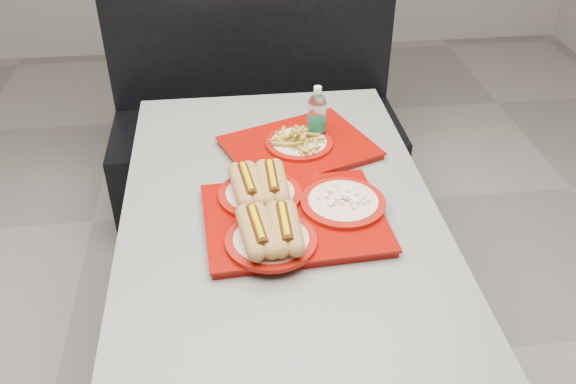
{
  "coord_description": "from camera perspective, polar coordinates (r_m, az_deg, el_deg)",
  "views": [
    {
      "loc": [
        -0.14,
        -1.41,
        1.8
      ],
      "look_at": [
        0.02,
        -0.06,
        0.83
      ],
      "focal_mm": 38.0,
      "sensor_mm": 36.0,
      "label": 1
    }
  ],
  "objects": [
    {
      "name": "tray_near",
      "position": [
        1.67,
        -0.13,
        -1.9
      ],
      "size": [
        0.52,
        0.45,
        0.11
      ],
      "rotation": [
        0.0,
        0.0,
        0.06
      ],
      "color": "#7D0903",
      "rests_on": "diner_table"
    },
    {
      "name": "booth_bench",
      "position": [
        2.87,
        -3.04,
        6.33
      ],
      "size": [
        1.3,
        0.57,
        1.35
      ],
      "color": "black",
      "rests_on": "ground"
    },
    {
      "name": "ground",
      "position": [
        2.29,
        -0.68,
        -16.24
      ],
      "size": [
        6.0,
        6.0,
        0.0
      ],
      "primitive_type": "plane",
      "color": "gray",
      "rests_on": "ground"
    },
    {
      "name": "diner_table",
      "position": [
        1.87,
        -0.8,
        -5.09
      ],
      "size": [
        0.92,
        1.42,
        0.75
      ],
      "color": "black",
      "rests_on": "ground"
    },
    {
      "name": "water_bottle",
      "position": [
        2.02,
        2.72,
        6.89
      ],
      "size": [
        0.06,
        0.06,
        0.2
      ],
      "rotation": [
        0.0,
        0.0,
        0.19
      ],
      "color": "silver",
      "rests_on": "diner_table"
    },
    {
      "name": "tray_far",
      "position": [
        1.99,
        1.05,
        4.45
      ],
      "size": [
        0.54,
        0.49,
        0.09
      ],
      "rotation": [
        0.0,
        0.0,
        0.37
      ],
      "color": "#7D0903",
      "rests_on": "diner_table"
    }
  ]
}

